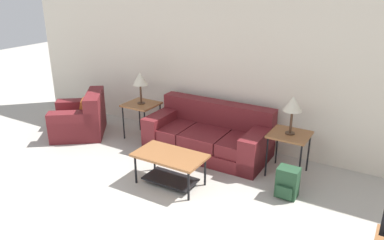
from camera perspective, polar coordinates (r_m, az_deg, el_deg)
The scene contains 9 objects.
wall_back at distance 6.39m, azimuth 6.50°, elevation 7.33°, with size 9.19×0.06×2.60m.
couch at distance 6.29m, azimuth 2.59°, elevation -2.48°, with size 2.04×0.99×0.82m.
armchair at distance 7.33m, azimuth -16.57°, elevation 0.09°, with size 1.31×1.32×0.80m.
coffee_table at distance 5.32m, azimuth -3.37°, elevation -6.47°, with size 1.00×0.57×0.47m.
side_table_left at distance 6.84m, azimuth -7.71°, elevation 1.99°, with size 0.57×0.55×0.65m.
side_table_right at distance 5.67m, azimuth 14.63°, elevation -2.63°, with size 0.57×0.55×0.65m.
table_lamp_left at distance 6.69m, azimuth -7.92°, elevation 6.14°, with size 0.27×0.27×0.57m.
table_lamp_right at distance 5.49m, azimuth 15.12°, elevation 2.28°, with size 0.27×0.27×0.57m.
backpack at distance 5.25m, azimuth 14.33°, elevation -9.26°, with size 0.28×0.29×0.42m.
Camera 1 is at (2.52, -1.63, 2.79)m, focal length 35.00 mm.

